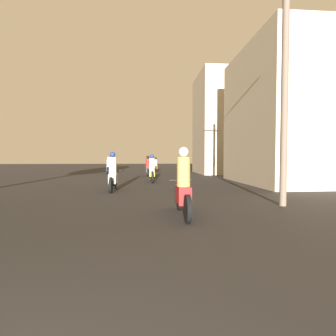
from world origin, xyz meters
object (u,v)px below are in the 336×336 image
Objects in this scene: motorcycle_white at (113,175)px; motorcycle_yellow at (152,171)px; building_right_near at (281,116)px; utility_pole_near at (285,87)px; motorcycle_black at (148,168)px; motorcycle_red at (183,189)px; building_right_far at (220,124)px; motorcycle_orange at (156,166)px; motorcycle_blue at (109,167)px.

motorcycle_white is 0.94× the size of motorcycle_yellow.
motorcycle_yellow is at bearing 169.61° from building_right_near.
utility_pole_near is at bearing -117.40° from building_right_near.
motorcycle_black is at bearing 106.84° from utility_pole_near.
motorcycle_white is at bearing -163.19° from building_right_near.
motorcycle_red is 13.91m from motorcycle_black.
utility_pole_near is at bearing 14.87° from motorcycle_red.
building_right_far is (5.79, 17.05, 3.75)m from motorcycle_red.
building_right_near reaches higher than motorcycle_red.
building_right_far is at bearing 54.79° from motorcycle_white.
motorcycle_yellow is 0.29× the size of building_right_near.
motorcycle_yellow is 7.87m from building_right_near.
building_right_near is at bearing -62.70° from motorcycle_orange.
building_right_far is 1.34× the size of utility_pole_near.
motorcycle_orange is (0.82, 6.09, -0.04)m from motorcycle_black.
motorcycle_black is 4.24m from motorcycle_blue.
motorcycle_red is at bearing -93.30° from motorcycle_yellow.
motorcycle_red is 4.33m from utility_pole_near.
motorcycle_orange is 7.49m from building_right_far.
building_right_far reaches higher than motorcycle_yellow.
utility_pole_near is (3.06, -18.90, 2.88)m from motorcycle_orange.
building_right_far is at bearing 44.83° from motorcycle_yellow.
motorcycle_white is 0.23× the size of building_right_far.
building_right_far reaches higher than motorcycle_blue.
motorcycle_red is 9.05m from motorcycle_yellow.
building_right_near reaches higher than motorcycle_white.
motorcycle_black reaches higher than motorcycle_blue.
motorcycle_yellow reaches higher than motorcycle_orange.
building_right_far is at bearing 27.25° from motorcycle_black.
motorcycle_orange is 14.22m from building_right_near.
motorcycle_red is at bearing -85.42° from motorcycle_black.
utility_pole_near reaches higher than motorcycle_blue.
motorcycle_yellow is (-0.55, 9.03, -0.03)m from motorcycle_red.
motorcycle_blue is 0.26× the size of building_right_near.
utility_pole_near is at bearing -81.48° from motorcycle_orange.
building_right_near is at bearing -37.08° from motorcycle_blue.
motorcycle_orange is at bearing 117.98° from building_right_near.
motorcycle_black is 0.99× the size of motorcycle_orange.
motorcycle_orange is at bearing 152.92° from building_right_far.
utility_pole_near reaches higher than motorcycle_orange.
motorcycle_yellow is at bearing 114.81° from utility_pole_near.
motorcycle_orange is 0.23× the size of building_right_far.
utility_pole_near is (-2.67, -15.97, -0.96)m from building_right_far.
motorcycle_blue is at bearing 108.50° from motorcycle_yellow.
utility_pole_near is at bearing -37.27° from motorcycle_white.
motorcycle_yellow is at bearing 89.38° from motorcycle_red.
motorcycle_red is at bearing -90.86° from motorcycle_orange.
motorcycle_black is at bearing 78.80° from motorcycle_white.
motorcycle_blue is at bearing 99.78° from motorcycle_red.
motorcycle_blue is 14.16m from building_right_near.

